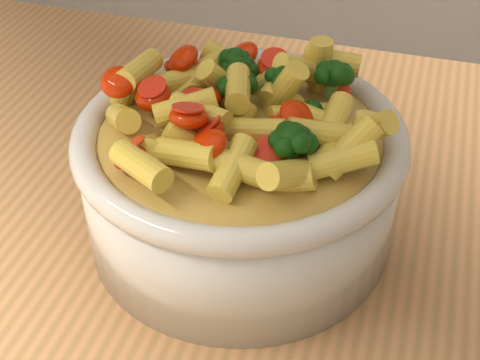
# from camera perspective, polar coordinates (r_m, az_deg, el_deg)

# --- Properties ---
(table) EXTENTS (1.20, 0.80, 0.90)m
(table) POSITION_cam_1_polar(r_m,az_deg,el_deg) (0.62, -6.92, -12.97)
(table) COLOR tan
(table) RESTS_ON ground
(serving_bowl) EXTENTS (0.25, 0.25, 0.11)m
(serving_bowl) POSITION_cam_1_polar(r_m,az_deg,el_deg) (0.52, -0.00, 0.11)
(serving_bowl) COLOR silver
(serving_bowl) RESTS_ON table
(pasta_salad) EXTENTS (0.20, 0.20, 0.04)m
(pasta_salad) POSITION_cam_1_polar(r_m,az_deg,el_deg) (0.49, -0.00, 6.32)
(pasta_salad) COLOR #EFD64B
(pasta_salad) RESTS_ON serving_bowl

